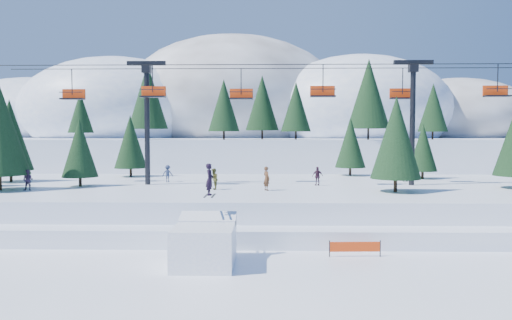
{
  "coord_description": "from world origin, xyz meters",
  "views": [
    {
      "loc": [
        1.06,
        -23.45,
        6.74
      ],
      "look_at": [
        0.38,
        6.0,
        5.2
      ],
      "focal_mm": 35.0,
      "sensor_mm": 36.0,
      "label": 1
    }
  ],
  "objects_px": {
    "jump_kicker": "(205,243)",
    "banner_near": "(355,247)",
    "banner_far": "(428,238)",
    "chairlift": "(279,103)"
  },
  "relations": [
    {
      "from": "banner_near",
      "to": "chairlift",
      "type": "bearing_deg",
      "value": 105.11
    },
    {
      "from": "banner_near",
      "to": "jump_kicker",
      "type": "bearing_deg",
      "value": -166.63
    },
    {
      "from": "jump_kicker",
      "to": "banner_near",
      "type": "relative_size",
      "value": 1.8
    },
    {
      "from": "chairlift",
      "to": "banner_far",
      "type": "distance_m",
      "value": 17.11
    },
    {
      "from": "chairlift",
      "to": "banner_near",
      "type": "distance_m",
      "value": 17.22
    },
    {
      "from": "banner_near",
      "to": "banner_far",
      "type": "xyz_separation_m",
      "value": [
        4.72,
        2.38,
        0.0
      ]
    },
    {
      "from": "jump_kicker",
      "to": "banner_far",
      "type": "distance_m",
      "value": 13.47
    },
    {
      "from": "jump_kicker",
      "to": "banner_far",
      "type": "xyz_separation_m",
      "value": [
        12.75,
        4.29,
        -0.61
      ]
    },
    {
      "from": "jump_kicker",
      "to": "banner_near",
      "type": "distance_m",
      "value": 8.28
    },
    {
      "from": "chairlift",
      "to": "banner_far",
      "type": "height_order",
      "value": "chairlift"
    }
  ]
}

